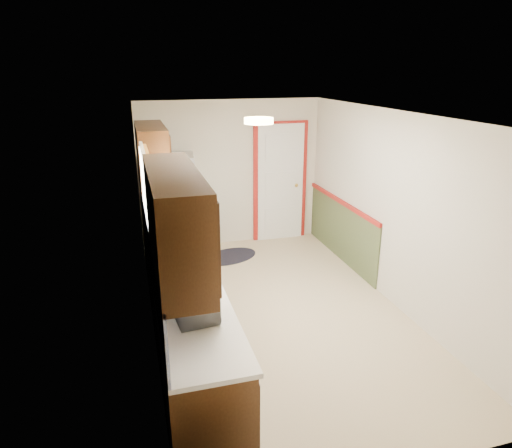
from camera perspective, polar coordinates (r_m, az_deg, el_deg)
room_shell at (r=5.28m, az=2.85°, el=0.49°), size 3.20×5.20×2.52m
kitchen_run at (r=4.92m, az=-9.97°, el=-6.12°), size 0.63×4.00×2.20m
back_wall_trim at (r=7.69m, az=4.63°, el=3.98°), size 1.12×2.30×2.08m
ceiling_fixture at (r=4.75m, az=0.35°, el=12.78°), size 0.30×0.30×0.06m
microwave at (r=3.79m, az=-7.80°, el=-9.02°), size 0.32×0.52×0.33m
refrigerator at (r=7.12m, az=-10.33°, el=1.95°), size 0.75×0.73×1.65m
rug at (r=7.33m, az=-3.33°, el=-4.07°), size 1.09×0.90×0.01m
cooktop at (r=5.85m, az=-10.75°, el=-0.54°), size 0.52×0.63×0.02m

